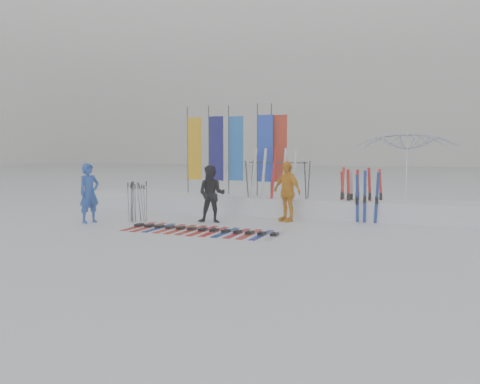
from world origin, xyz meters
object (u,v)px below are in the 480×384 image
at_px(person_yellow, 287,191).
at_px(ski_row, 203,230).
at_px(person_blue, 89,193).
at_px(person_black, 212,194).
at_px(ski_rack, 278,175).
at_px(tent_canopy, 406,174).

distance_m(person_yellow, ski_row, 3.16).
bearing_deg(person_blue, person_black, -50.96).
height_order(person_yellow, ski_row, person_yellow).
bearing_deg(person_blue, ski_rack, -36.12).
relative_size(person_black, tent_canopy, 0.54).
distance_m(person_blue, person_yellow, 5.99).
bearing_deg(ski_row, person_blue, 178.54).
distance_m(person_yellow, ski_rack, 1.31).
xyz_separation_m(person_blue, person_black, (3.44, 1.35, -0.03)).
xyz_separation_m(tent_canopy, ski_rack, (-3.99, -1.00, -0.05)).
bearing_deg(ski_rack, person_black, -122.41).
distance_m(person_black, tent_canopy, 6.28).
bearing_deg(ski_rack, ski_row, -105.07).
distance_m(person_blue, tent_canopy, 9.93).
relative_size(tent_canopy, ski_rack, 1.56).
distance_m(person_blue, person_black, 3.69).
distance_m(person_yellow, tent_canopy, 3.98).
height_order(person_black, ski_rack, ski_rack).
bearing_deg(person_yellow, tent_canopy, 60.13).
bearing_deg(person_yellow, person_black, -121.97).
height_order(person_blue, ski_rack, ski_rack).
bearing_deg(person_black, ski_rack, 43.61).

